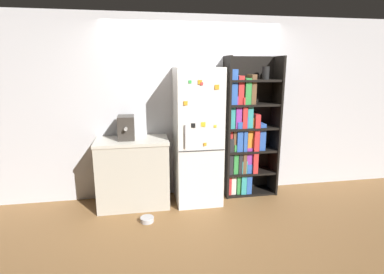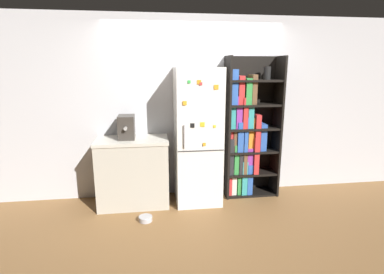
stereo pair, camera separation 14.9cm
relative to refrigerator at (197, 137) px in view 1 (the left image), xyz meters
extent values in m
plane|color=olive|center=(0.00, -0.15, -0.94)|extent=(16.00, 16.00, 0.00)
cube|color=silver|center=(0.00, 0.32, 0.36)|extent=(8.00, 0.05, 2.60)
cube|color=white|center=(0.00, 0.00, 0.00)|extent=(0.62, 0.60, 1.88)
cube|color=#333333|center=(0.00, -0.30, -0.12)|extent=(0.61, 0.01, 0.01)
cube|color=#B2B2B7|center=(-0.22, -0.31, 0.08)|extent=(0.02, 0.02, 0.30)
cube|color=yellow|center=(0.17, -0.30, 0.20)|extent=(0.03, 0.01, 0.03)
cube|color=orange|center=(0.19, -0.30, 0.70)|extent=(0.06, 0.01, 0.06)
cube|color=red|center=(-0.01, -0.30, 0.74)|extent=(0.04, 0.02, 0.04)
cube|color=black|center=(-0.12, -0.30, 0.22)|extent=(0.06, 0.02, 0.06)
cube|color=orange|center=(0.04, -0.30, -0.03)|extent=(0.04, 0.02, 0.04)
cube|color=green|center=(-0.16, -0.30, 0.77)|extent=(0.04, 0.01, 0.04)
cube|color=orange|center=(-0.21, -0.30, 0.51)|extent=(0.05, 0.02, 0.05)
cube|color=orange|center=(-0.03, -0.30, 0.76)|extent=(0.05, 0.01, 0.05)
cube|color=yellow|center=(0.01, -0.30, 0.23)|extent=(0.06, 0.01, 0.06)
cube|color=black|center=(0.44, 0.12, 0.08)|extent=(0.03, 0.36, 2.04)
cube|color=black|center=(1.20, 0.12, 0.08)|extent=(0.03, 0.36, 2.04)
cube|color=black|center=(0.82, 0.28, 0.08)|extent=(0.79, 0.03, 2.04)
cube|color=black|center=(0.82, 0.12, -0.93)|extent=(0.73, 0.33, 0.03)
cube|color=black|center=(0.82, 0.12, -0.60)|extent=(0.73, 0.33, 0.03)
cube|color=black|center=(0.82, 0.12, -0.26)|extent=(0.73, 0.33, 0.03)
cube|color=black|center=(0.82, 0.12, 0.08)|extent=(0.73, 0.33, 0.03)
cube|color=black|center=(0.82, 0.12, 0.42)|extent=(0.73, 0.33, 0.03)
cube|color=black|center=(0.82, 0.12, 0.76)|extent=(0.73, 0.33, 0.03)
cube|color=red|center=(0.49, 0.12, -0.67)|extent=(0.05, 0.24, 0.49)
cube|color=silver|center=(0.56, 0.13, -0.71)|extent=(0.07, 0.24, 0.40)
cube|color=#338C3F|center=(0.64, 0.13, -0.72)|extent=(0.05, 0.24, 0.39)
cube|color=teal|center=(0.71, 0.11, -0.65)|extent=(0.08, 0.26, 0.52)
cube|color=#2D59B2|center=(0.79, 0.12, -0.68)|extent=(0.08, 0.26, 0.46)
cube|color=#262628|center=(0.50, 0.13, -0.32)|extent=(0.06, 0.30, 0.54)
cube|color=#338C3F|center=(0.58, 0.13, -0.37)|extent=(0.07, 0.27, 0.44)
cube|color=#262628|center=(0.64, 0.11, -0.36)|extent=(0.06, 0.25, 0.45)
cube|color=brown|center=(0.71, 0.11, -0.37)|extent=(0.05, 0.26, 0.43)
cube|color=purple|center=(0.78, 0.12, -0.39)|extent=(0.09, 0.25, 0.39)
cube|color=red|center=(0.86, 0.11, -0.31)|extent=(0.07, 0.30, 0.55)
cube|color=red|center=(0.49, 0.13, 0.00)|extent=(0.05, 0.24, 0.49)
cube|color=brown|center=(0.55, 0.12, -0.07)|extent=(0.05, 0.24, 0.36)
cube|color=#2D59B2|center=(0.62, 0.11, -0.03)|extent=(0.08, 0.26, 0.43)
cube|color=#2D59B2|center=(0.70, 0.12, 0.00)|extent=(0.05, 0.28, 0.50)
cube|color=orange|center=(0.79, 0.12, 0.00)|extent=(0.08, 0.24, 0.49)
cube|color=red|center=(0.87, 0.11, 0.02)|extent=(0.07, 0.29, 0.54)
cube|color=#2D59B2|center=(0.97, 0.11, -0.05)|extent=(0.09, 0.24, 0.39)
cube|color=teal|center=(0.51, 0.12, 0.36)|extent=(0.07, 0.24, 0.54)
cube|color=purple|center=(0.59, 0.12, 0.32)|extent=(0.08, 0.25, 0.46)
cube|color=red|center=(0.68, 0.11, 0.31)|extent=(0.07, 0.28, 0.44)
cube|color=teal|center=(0.76, 0.11, 0.31)|extent=(0.08, 0.24, 0.43)
cube|color=#2D59B2|center=(0.51, 0.12, 0.67)|extent=(0.09, 0.26, 0.48)
cube|color=red|center=(0.61, 0.12, 0.63)|extent=(0.08, 0.26, 0.39)
cube|color=#338C3F|center=(0.71, 0.13, 0.61)|extent=(0.08, 0.30, 0.36)
cube|color=brown|center=(0.80, 0.11, 0.64)|extent=(0.07, 0.24, 0.41)
cylinder|color=black|center=(1.01, 0.12, 0.86)|extent=(0.10, 0.10, 0.18)
cube|color=#BCB7A8|center=(-0.90, 0.02, -0.49)|extent=(0.95, 0.57, 0.90)
cube|color=beige|center=(-0.90, 0.02, -0.02)|extent=(0.97, 0.59, 0.04)
cube|color=#38332D|center=(-0.96, 0.05, 0.15)|extent=(0.22, 0.30, 0.32)
cylinder|color=#A5A39E|center=(-0.96, -0.13, 0.17)|extent=(0.04, 0.06, 0.04)
cylinder|color=#B7B7BC|center=(-0.74, -0.52, -0.91)|extent=(0.17, 0.17, 0.06)
torus|color=#B7B7BC|center=(-0.74, -0.52, -0.89)|extent=(0.17, 0.17, 0.01)
camera|label=1|loc=(-0.78, -3.97, 0.93)|focal=28.00mm
camera|label=2|loc=(-0.63, -3.99, 0.93)|focal=28.00mm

